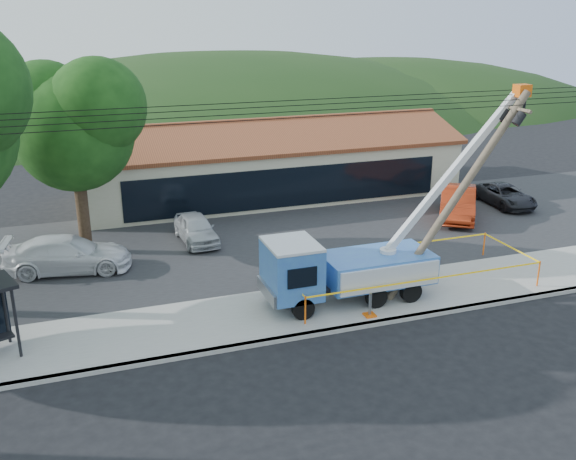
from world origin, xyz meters
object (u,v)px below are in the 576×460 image
at_px(car_silver, 197,243).
at_px(car_red, 456,219).
at_px(leaning_pole, 464,186).
at_px(car_dark, 504,207).
at_px(utility_truck, 345,266).
at_px(car_white, 70,273).

xyz_separation_m(car_silver, car_red, (14.03, -0.92, 0.00)).
bearing_deg(leaning_pole, car_silver, 133.84).
relative_size(car_silver, car_dark, 0.91).
bearing_deg(car_red, utility_truck, -109.09).
height_order(utility_truck, car_silver, utility_truck).
xyz_separation_m(car_silver, car_white, (-5.92, -1.85, 0.00)).
relative_size(leaning_pole, car_red, 1.55).
height_order(utility_truck, leaning_pole, utility_truck).
relative_size(car_white, car_dark, 1.24).
xyz_separation_m(utility_truck, car_dark, (13.88, 8.68, -1.56)).
bearing_deg(car_dark, leaning_pole, -132.38).
relative_size(car_red, car_white, 0.96).
distance_m(utility_truck, leaning_pole, 5.43).
bearing_deg(utility_truck, leaning_pole, -6.04).
height_order(car_silver, car_dark, car_silver).
relative_size(utility_truck, car_red, 2.07).
bearing_deg(car_red, car_dark, 49.44).
bearing_deg(car_dark, utility_truck, -145.03).
height_order(utility_truck, car_red, utility_truck).
bearing_deg(car_white, leaning_pole, -106.73).
bearing_deg(car_white, car_dark, -75.74).
xyz_separation_m(car_red, car_white, (-19.95, -0.94, 0.00)).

